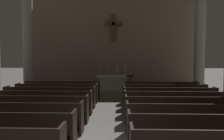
# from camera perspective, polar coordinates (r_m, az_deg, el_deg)

# --- Properties ---
(pew_left_row_3) EXTENTS (4.02, 0.50, 0.95)m
(pew_left_row_3) POSITION_cam_1_polar(r_m,az_deg,el_deg) (7.03, -24.58, -11.40)
(pew_left_row_3) COLOR black
(pew_left_row_3) RESTS_ON ground
(pew_left_row_4) EXTENTS (4.02, 0.50, 0.95)m
(pew_left_row_4) POSITION_cam_1_polar(r_m,az_deg,el_deg) (7.98, -21.11, -9.57)
(pew_left_row_4) COLOR black
(pew_left_row_4) RESTS_ON ground
(pew_left_row_5) EXTENTS (4.02, 0.50, 0.95)m
(pew_left_row_5) POSITION_cam_1_polar(r_m,az_deg,el_deg) (8.95, -18.41, -8.11)
(pew_left_row_5) COLOR black
(pew_left_row_5) RESTS_ON ground
(pew_left_row_6) EXTENTS (4.02, 0.50, 0.95)m
(pew_left_row_6) POSITION_cam_1_polar(r_m,az_deg,el_deg) (9.94, -16.26, -6.92)
(pew_left_row_6) COLOR black
(pew_left_row_6) RESTS_ON ground
(pew_left_row_7) EXTENTS (4.02, 0.50, 0.95)m
(pew_left_row_7) POSITION_cam_1_polar(r_m,az_deg,el_deg) (10.94, -14.51, -5.95)
(pew_left_row_7) COLOR black
(pew_left_row_7) RESTS_ON ground
(pew_left_row_8) EXTENTS (4.02, 0.50, 0.95)m
(pew_left_row_8) POSITION_cam_1_polar(r_m,az_deg,el_deg) (11.96, -13.06, -5.13)
(pew_left_row_8) COLOR black
(pew_left_row_8) RESTS_ON ground
(pew_right_row_2) EXTENTS (4.02, 0.50, 0.95)m
(pew_right_row_2) POSITION_cam_1_polar(r_m,az_deg,el_deg) (5.75, 25.34, -14.74)
(pew_right_row_2) COLOR black
(pew_right_row_2) RESTS_ON ground
(pew_right_row_3) EXTENTS (4.02, 0.50, 0.95)m
(pew_right_row_3) POSITION_cam_1_polar(r_m,az_deg,el_deg) (6.71, 21.62, -12.05)
(pew_right_row_3) COLOR black
(pew_right_row_3) RESTS_ON ground
(pew_right_row_4) EXTENTS (4.02, 0.50, 0.95)m
(pew_right_row_4) POSITION_cam_1_polar(r_m,az_deg,el_deg) (7.69, 18.89, -10.01)
(pew_right_row_4) COLOR black
(pew_right_row_4) RESTS_ON ground
(pew_right_row_5) EXTENTS (4.02, 0.50, 0.95)m
(pew_right_row_5) POSITION_cam_1_polar(r_m,az_deg,el_deg) (8.69, 16.81, -8.41)
(pew_right_row_5) COLOR black
(pew_right_row_5) RESTS_ON ground
(pew_right_row_6) EXTENTS (4.02, 0.50, 0.95)m
(pew_right_row_6) POSITION_cam_1_polar(r_m,az_deg,el_deg) (9.71, 15.17, -7.15)
(pew_right_row_6) COLOR black
(pew_right_row_6) RESTS_ON ground
(pew_right_row_7) EXTENTS (4.02, 0.50, 0.95)m
(pew_right_row_7) POSITION_cam_1_polar(r_m,az_deg,el_deg) (10.74, 13.86, -6.12)
(pew_right_row_7) COLOR black
(pew_right_row_7) RESTS_ON ground
(pew_right_row_8) EXTENTS (4.02, 0.50, 0.95)m
(pew_right_row_8) POSITION_cam_1_polar(r_m,az_deg,el_deg) (11.77, 12.77, -5.26)
(pew_right_row_8) COLOR black
(pew_right_row_8) RESTS_ON ground
(column_left_third) EXTENTS (1.05, 1.05, 6.93)m
(column_left_third) POSITION_cam_1_polar(r_m,az_deg,el_deg) (15.76, -21.57, 7.35)
(column_left_third) COLOR #ADA89E
(column_left_third) RESTS_ON ground
(column_right_third) EXTENTS (1.05, 1.05, 6.93)m
(column_right_third) POSITION_cam_1_polar(r_m,az_deg,el_deg) (15.44, 22.42, 7.41)
(column_right_third) COLOR #ADA89E
(column_right_third) RESTS_ON ground
(altar) EXTENTS (2.20, 0.90, 1.01)m
(altar) POSITION_cam_1_polar(r_m,az_deg,el_deg) (14.31, 0.16, -3.42)
(altar) COLOR #BCB7AD
(altar) RESTS_ON ground
(candlestick_outer_left) EXTENTS (0.16, 0.16, 0.67)m
(candlestick_outer_left) POSITION_cam_1_polar(r_m,az_deg,el_deg) (14.30, -3.25, -0.66)
(candlestick_outer_left) COLOR #B79338
(candlestick_outer_left) RESTS_ON altar
(candlestick_inner_left) EXTENTS (0.16, 0.16, 0.67)m
(candlestick_inner_left) POSITION_cam_1_polar(r_m,az_deg,el_deg) (14.26, -1.04, -0.66)
(candlestick_inner_left) COLOR #B79338
(candlestick_inner_left) RESTS_ON altar
(candlestick_inner_right) EXTENTS (0.16, 0.16, 0.67)m
(candlestick_inner_right) POSITION_cam_1_polar(r_m,az_deg,el_deg) (14.24, 1.37, -0.67)
(candlestick_inner_right) COLOR #B79338
(candlestick_inner_right) RESTS_ON altar
(candlestick_outer_right) EXTENTS (0.16, 0.16, 0.67)m
(candlestick_outer_right) POSITION_cam_1_polar(r_m,az_deg,el_deg) (14.25, 3.58, -0.67)
(candlestick_outer_right) COLOR #B79338
(candlestick_outer_right) RESTS_ON altar
(apse_with_cross) EXTENTS (12.72, 0.49, 8.12)m
(apse_with_cross) POSITION_cam_1_polar(r_m,az_deg,el_deg) (16.63, 0.41, 9.73)
(apse_with_cross) COLOR gray
(apse_with_cross) RESTS_ON ground
(lectern) EXTENTS (0.44, 0.36, 1.15)m
(lectern) POSITION_cam_1_polar(r_m,az_deg,el_deg) (13.13, 4.80, -3.98)
(lectern) COLOR black
(lectern) RESTS_ON ground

